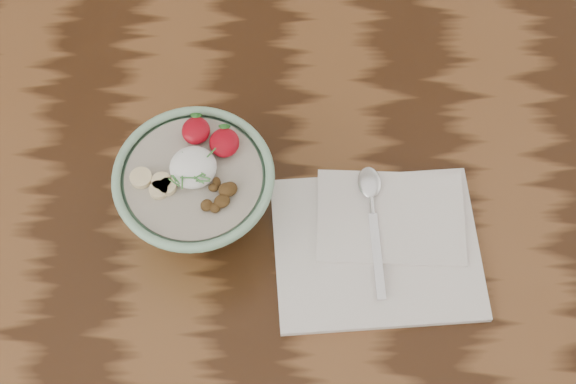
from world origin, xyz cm
name	(u,v)px	position (x,y,z in cm)	size (l,w,h in cm)	color
table	(255,286)	(0.00, 0.00, 65.70)	(160.00, 90.00, 75.00)	#321B0C
breakfast_bowl	(197,191)	(-6.09, 6.02, 81.07)	(17.89, 17.89, 12.06)	#86B492
napkin	(379,242)	(14.93, 1.77, 75.61)	(24.85, 20.55, 1.46)	white
spoon	(371,200)	(14.14, 6.59, 76.83)	(2.98, 16.85, 0.88)	silver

